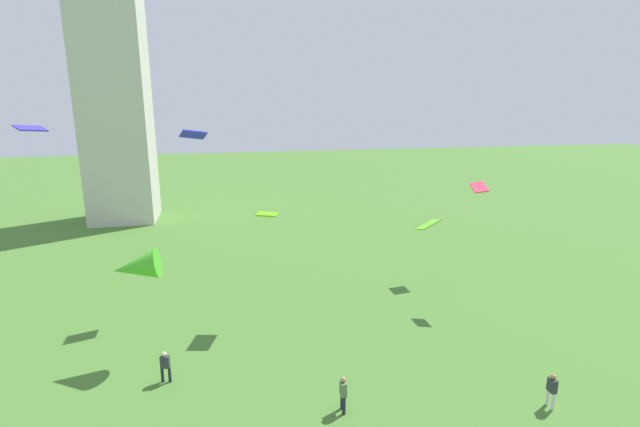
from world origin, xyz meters
The scene contains 9 objects.
person_0 centered at (11.60, 14.18, 0.91)m, with size 0.25×0.50×1.60m.
person_2 centered at (-4.84, 19.60, 0.88)m, with size 0.48×0.31×1.56m.
person_3 centered at (2.76, 15.78, 0.93)m, with size 0.26×0.51×1.65m.
kite_flying_0 centered at (0.64, 25.16, 6.55)m, with size 1.49×1.87×0.34m.
kite_flying_2 centered at (-3.39, 28.64, 10.91)m, with size 1.73×1.32×0.72m.
kite_flying_3 centered at (12.54, 28.98, 4.26)m, with size 1.71×1.47×0.89m.
kite_flying_4 centered at (14.03, 25.20, 7.61)m, with size 1.07×1.40×0.59m.
kite_flying_5 centered at (-6.21, 22.21, 4.92)m, with size 2.50×1.73×1.87m.
kite_flying_7 centered at (-13.37, 31.62, 11.24)m, with size 1.99×1.96×0.47m.
Camera 1 is at (-1.80, -0.97, 12.94)m, focal length 26.15 mm.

